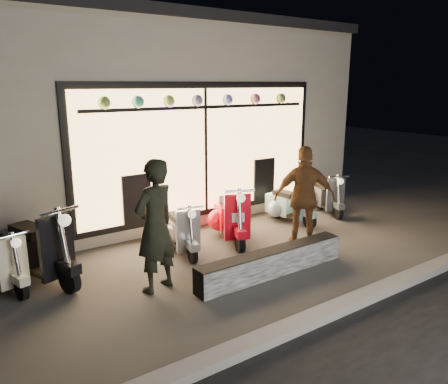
# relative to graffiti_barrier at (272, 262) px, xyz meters

# --- Properties ---
(ground) EXTENTS (40.00, 40.00, 0.00)m
(ground) POSITION_rel_graffiti_barrier_xyz_m (-0.35, 0.65, -0.20)
(ground) COLOR #383533
(ground) RESTS_ON ground
(kerb) EXTENTS (40.00, 0.25, 0.12)m
(kerb) POSITION_rel_graffiti_barrier_xyz_m (-0.35, -1.35, -0.14)
(kerb) COLOR slate
(kerb) RESTS_ON ground
(shop_building) EXTENTS (10.20, 6.23, 4.20)m
(shop_building) POSITION_rel_graffiti_barrier_xyz_m (-0.34, 5.63, 1.90)
(shop_building) COLOR beige
(shop_building) RESTS_ON ground
(graffiti_barrier) EXTENTS (2.63, 0.28, 0.40)m
(graffiti_barrier) POSITION_rel_graffiti_barrier_xyz_m (0.00, 0.00, 0.00)
(graffiti_barrier) COLOR black
(graffiti_barrier) RESTS_ON ground
(scooter_silver) EXTENTS (0.55, 1.26, 0.90)m
(scooter_silver) POSITION_rel_graffiti_barrier_xyz_m (-0.65, 1.71, 0.16)
(scooter_silver) COLOR black
(scooter_silver) RESTS_ON ground
(scooter_red) EXTENTS (0.83, 1.44, 1.05)m
(scooter_red) POSITION_rel_graffiti_barrier_xyz_m (0.45, 1.72, 0.22)
(scooter_red) COLOR black
(scooter_red) RESTS_ON ground
(scooter_black) EXTENTS (0.87, 1.59, 1.15)m
(scooter_black) POSITION_rel_graffiti_barrier_xyz_m (-2.98, 1.93, 0.26)
(scooter_black) COLOR black
(scooter_black) RESTS_ON ground
(scooter_cream) EXTENTS (0.59, 1.24, 0.88)m
(scooter_cream) POSITION_rel_graffiti_barrier_xyz_m (-3.45, 1.94, 0.15)
(scooter_cream) COLOR black
(scooter_cream) RESTS_ON ground
(scooter_blue) EXTENTS (0.47, 1.26, 0.90)m
(scooter_blue) POSITION_rel_graffiti_barrier_xyz_m (2.02, 1.90, 0.16)
(scooter_blue) COLOR black
(scooter_blue) RESTS_ON ground
(scooter_grey) EXTENTS (0.71, 1.24, 0.90)m
(scooter_grey) POSITION_rel_graffiti_barrier_xyz_m (3.26, 1.93, 0.16)
(scooter_grey) COLOR black
(scooter_grey) RESTS_ON ground
(man) EXTENTS (0.79, 0.64, 1.88)m
(man) POSITION_rel_graffiti_barrier_xyz_m (-1.65, 0.56, 0.74)
(man) COLOR black
(man) RESTS_ON ground
(woman) EXTENTS (1.12, 0.96, 1.81)m
(woman) POSITION_rel_graffiti_barrier_xyz_m (1.26, 0.62, 0.70)
(woman) COLOR brown
(woman) RESTS_ON ground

